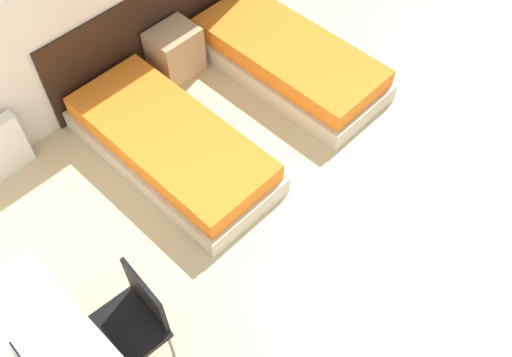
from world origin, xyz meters
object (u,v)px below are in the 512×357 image
at_px(bed_near_window, 171,145).
at_px(chair_near_laptop, 131,321).
at_px(nightstand, 175,52).
at_px(bed_near_door, 288,60).

distance_m(bed_near_window, chair_near_laptop, 1.74).
height_order(bed_near_window, chair_near_laptop, chair_near_laptop).
relative_size(bed_near_window, nightstand, 3.85).
bearing_deg(bed_near_window, bed_near_door, 0.00).
relative_size(bed_near_window, chair_near_laptop, 2.27).
xyz_separation_m(bed_near_window, bed_near_door, (1.51, 0.00, 0.00)).
bearing_deg(bed_near_window, nightstand, 46.79).
distance_m(bed_near_door, chair_near_laptop, 3.04).
bearing_deg(bed_near_window, chair_near_laptop, -138.43).
bearing_deg(chair_near_laptop, bed_near_door, 27.19).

